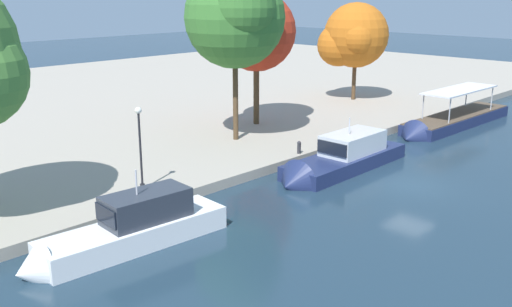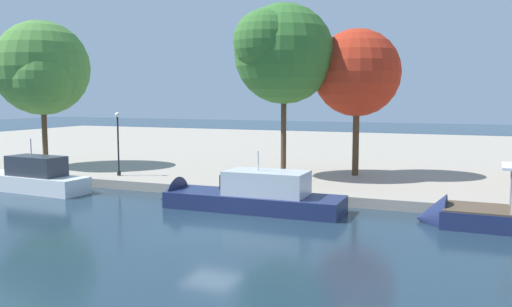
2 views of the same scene
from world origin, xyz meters
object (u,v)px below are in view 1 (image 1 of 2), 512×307
(lamp_post, at_px, (140,143))
(motor_yacht_0, at_px, (125,234))
(tour_boat_2, at_px, (451,123))
(tree_3, at_px, (353,38))
(tree_0, at_px, (236,16))
(tree_2, at_px, (259,33))
(mooring_bollard_0, at_px, (299,147))
(motor_yacht_1, at_px, (340,162))

(lamp_post, bearing_deg, motor_yacht_0, -132.24)
(tour_boat_2, relative_size, lamp_post, 3.29)
(tour_boat_2, xyz_separation_m, tree_3, (1.65, 11.44, 6.35))
(motor_yacht_0, distance_m, tour_boat_2, 32.41)
(tree_0, distance_m, tree_2, 5.52)
(tour_boat_2, relative_size, mooring_bollard_0, 17.60)
(tree_0, xyz_separation_m, tree_2, (4.72, 2.40, -1.55))
(mooring_bollard_0, relative_size, tree_3, 0.09)
(motor_yacht_1, xyz_separation_m, tour_boat_2, (16.37, 0.46, -0.23))
(motor_yacht_1, height_order, tour_boat_2, motor_yacht_1)
(motor_yacht_1, relative_size, tour_boat_2, 0.73)
(motor_yacht_1, xyz_separation_m, lamp_post, (-11.83, 4.63, 2.68))
(tree_2, bearing_deg, tree_3, 3.53)
(mooring_bollard_0, relative_size, tree_2, 0.08)
(mooring_bollard_0, bearing_deg, motor_yacht_0, -168.96)
(lamp_post, xyz_separation_m, tree_0, (11.13, 4.01, 6.18))
(motor_yacht_1, distance_m, tree_2, 13.83)
(motor_yacht_1, height_order, tree_0, tree_0)
(mooring_bollard_0, bearing_deg, tree_3, 25.66)
(tour_boat_2, relative_size, tree_2, 1.43)
(mooring_bollard_0, xyz_separation_m, tree_0, (-0.28, 5.60, 8.33))
(tree_2, bearing_deg, mooring_bollard_0, -119.03)
(motor_yacht_1, distance_m, mooring_bollard_0, 3.12)
(tree_0, xyz_separation_m, tree_3, (18.72, 3.26, -2.73))
(motor_yacht_0, bearing_deg, motor_yacht_1, -175.86)
(motor_yacht_1, relative_size, tree_0, 0.91)
(motor_yacht_1, bearing_deg, motor_yacht_0, -0.71)
(motor_yacht_1, xyz_separation_m, mooring_bollard_0, (-0.42, 3.04, 0.52))
(tree_2, bearing_deg, tree_0, -153.10)
(tree_3, bearing_deg, motor_yacht_0, -160.73)
(lamp_post, height_order, tree_3, tree_3)
(tree_0, bearing_deg, mooring_bollard_0, -87.11)
(mooring_bollard_0, bearing_deg, tree_0, 92.89)
(tree_0, relative_size, tree_2, 1.16)
(lamp_post, height_order, tree_2, tree_2)
(motor_yacht_1, bearing_deg, tree_0, -86.08)
(mooring_bollard_0, relative_size, lamp_post, 0.19)
(tour_boat_2, height_order, tree_2, tree_2)
(lamp_post, relative_size, tree_2, 0.44)
(motor_yacht_0, height_order, tree_2, tree_2)
(motor_yacht_0, xyz_separation_m, lamp_post, (4.21, 4.64, 2.53))
(tour_boat_2, distance_m, lamp_post, 28.65)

